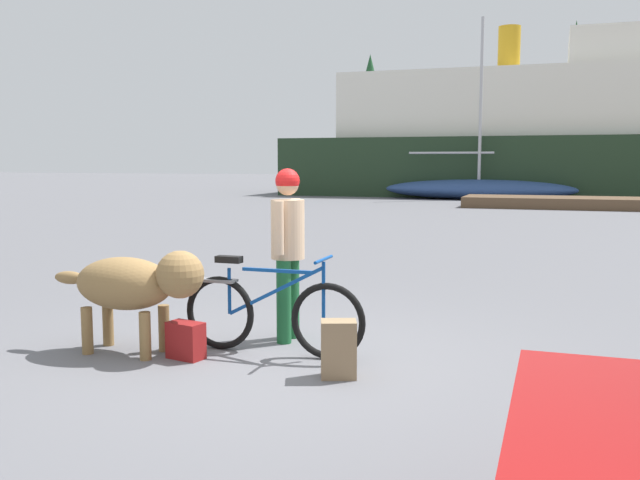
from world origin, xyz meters
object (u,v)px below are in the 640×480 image
object	(u,v)px
sailboat_moored	(479,189)
handbag_pannier	(186,340)
bicycle	(271,313)
person_cyclist	(288,239)
backpack	(339,349)
dog	(135,284)
ferry_boat	(580,136)

from	to	relation	value
sailboat_moored	handbag_pannier	bearing A→B (deg)	-89.26
handbag_pannier	bicycle	bearing A→B (deg)	30.07
bicycle	person_cyclist	size ratio (longest dim) A/B	1.04
backpack	sailboat_moored	size ratio (longest dim) A/B	0.05
dog	handbag_pannier	world-z (taller)	dog
bicycle	person_cyclist	world-z (taller)	person_cyclist
ferry_boat	sailboat_moored	world-z (taller)	ferry_boat
bicycle	handbag_pannier	xyz separation A→B (m)	(-0.65, -0.38, -0.21)
dog	handbag_pannier	bearing A→B (deg)	-0.25
dog	ferry_boat	size ratio (longest dim) A/B	0.05
dog	backpack	world-z (taller)	dog
handbag_pannier	sailboat_moored	world-z (taller)	sailboat_moored
bicycle	dog	bearing A→B (deg)	-161.97
person_cyclist	backpack	bearing A→B (deg)	-49.74
ferry_boat	backpack	bearing A→B (deg)	-94.62
dog	handbag_pannier	distance (m)	0.69
dog	sailboat_moored	bearing A→B (deg)	89.67
person_cyclist	sailboat_moored	distance (m)	25.91
person_cyclist	dog	distance (m)	1.46
dog	ferry_boat	distance (m)	32.19
handbag_pannier	sailboat_moored	distance (m)	26.77
ferry_boat	sailboat_moored	xyz separation A→B (m)	(-4.35, -5.02, -2.46)
handbag_pannier	sailboat_moored	bearing A→B (deg)	90.74
dog	backpack	distance (m)	1.97
dog	sailboat_moored	world-z (taller)	sailboat_moored
bicycle	handbag_pannier	bearing A→B (deg)	-149.93
person_cyclist	ferry_boat	bearing A→B (deg)	83.75
handbag_pannier	person_cyclist	bearing A→B (deg)	54.85
dog	ferry_boat	world-z (taller)	ferry_boat
bicycle	sailboat_moored	bearing A→B (deg)	92.16
backpack	ferry_boat	bearing A→B (deg)	85.38
person_cyclist	sailboat_moored	xyz separation A→B (m)	(-0.96, 25.89, -0.50)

